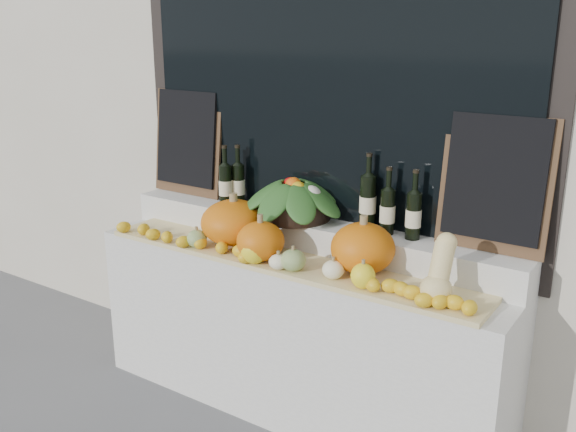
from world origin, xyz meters
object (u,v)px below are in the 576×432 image
(butternut_squash, at_px, (440,272))
(wine_bottle_tall, at_px, (368,202))
(produce_bowl, at_px, (293,198))
(pumpkin_left, at_px, (234,222))
(pumpkin_right, at_px, (363,248))

(butternut_squash, bearing_deg, wine_bottle_tall, 146.58)
(produce_bowl, bearing_deg, pumpkin_left, -139.61)
(wine_bottle_tall, bearing_deg, produce_bowl, -172.75)
(pumpkin_right, height_order, wine_bottle_tall, wine_bottle_tall)
(pumpkin_left, distance_m, wine_bottle_tall, 0.72)
(produce_bowl, height_order, wine_bottle_tall, wine_bottle_tall)
(pumpkin_left, distance_m, pumpkin_right, 0.76)
(butternut_squash, xyz_separation_m, wine_bottle_tall, (-0.52, 0.34, 0.15))
(pumpkin_left, xyz_separation_m, butternut_squash, (1.17, -0.08, 0.01))
(pumpkin_left, relative_size, wine_bottle_tall, 0.92)
(butternut_squash, relative_size, wine_bottle_tall, 0.74)
(butternut_squash, distance_m, produce_bowl, 0.98)
(pumpkin_right, bearing_deg, wine_bottle_tall, 113.18)
(pumpkin_right, relative_size, produce_bowl, 0.50)
(produce_bowl, bearing_deg, pumpkin_right, -20.18)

